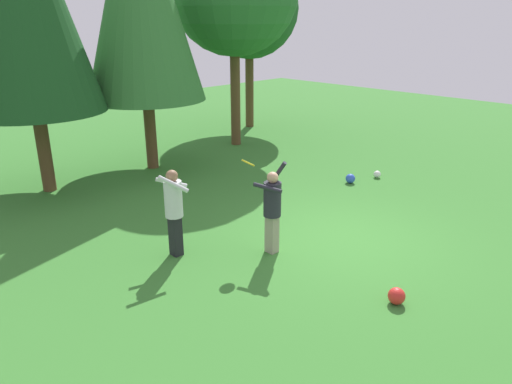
# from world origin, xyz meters

# --- Properties ---
(ground_plane) EXTENTS (40.00, 40.00, 0.00)m
(ground_plane) POSITION_xyz_m (0.00, 0.00, 0.00)
(ground_plane) COLOR #387A2D
(person_thrower) EXTENTS (0.59, 0.59, 1.83)m
(person_thrower) POSITION_xyz_m (-1.49, 0.62, 0.99)
(person_thrower) COLOR gray
(person_thrower) RESTS_ON ground_plane
(person_catcher) EXTENTS (0.73, 0.70, 1.73)m
(person_catcher) POSITION_xyz_m (-2.90, 1.85, 1.03)
(person_catcher) COLOR black
(person_catcher) RESTS_ON ground_plane
(frisbee) EXTENTS (0.31, 0.33, 0.15)m
(frisbee) POSITION_xyz_m (-1.64, 1.13, 1.75)
(frisbee) COLOR yellow
(ball_blue) EXTENTS (0.26, 0.26, 0.26)m
(ball_blue) POSITION_xyz_m (3.09, 1.95, 0.13)
(ball_blue) COLOR blue
(ball_blue) RESTS_ON ground_plane
(ball_red) EXTENTS (0.28, 0.28, 0.28)m
(ball_red) POSITION_xyz_m (-1.39, -2.05, 0.14)
(ball_red) COLOR red
(ball_red) RESTS_ON ground_plane
(ball_white) EXTENTS (0.21, 0.21, 0.21)m
(ball_white) POSITION_xyz_m (4.04, 1.68, 0.10)
(ball_white) COLOR white
(ball_white) RESTS_ON ground_plane
(tree_far_right) EXTENTS (3.90, 3.90, 6.66)m
(tree_far_right) POSITION_xyz_m (6.25, 9.26, 4.69)
(tree_far_right) COLOR brown
(tree_far_right) RESTS_ON ground_plane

